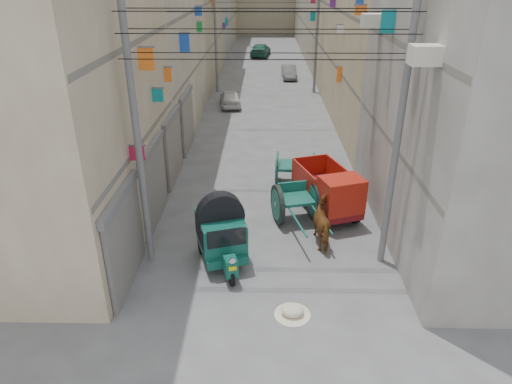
{
  "coord_description": "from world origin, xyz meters",
  "views": [
    {
      "loc": [
        -0.07,
        -5.97,
        8.15
      ],
      "look_at": [
        -0.31,
        6.5,
        2.1
      ],
      "focal_mm": 32.0,
      "sensor_mm": 36.0,
      "label": 1
    }
  ],
  "objects_px": {
    "auto_rickshaw": "(221,232)",
    "distant_car_grey": "(289,72)",
    "tonga_cart": "(296,202)",
    "mini_truck": "(331,195)",
    "distant_car_white": "(230,98)",
    "distant_car_green": "(260,50)",
    "second_cart": "(295,167)",
    "feed_sack": "(293,310)",
    "horse": "(326,223)"
  },
  "relations": [
    {
      "from": "auto_rickshaw",
      "to": "distant_car_grey",
      "type": "bearing_deg",
      "value": 65.68
    },
    {
      "from": "mini_truck",
      "to": "distant_car_white",
      "type": "xyz_separation_m",
      "value": [
        -4.72,
        15.14,
        -0.33
      ]
    },
    {
      "from": "tonga_cart",
      "to": "distant_car_grey",
      "type": "relative_size",
      "value": 1.05
    },
    {
      "from": "auto_rickshaw",
      "to": "distant_car_grey",
      "type": "relative_size",
      "value": 0.81
    },
    {
      "from": "distant_car_white",
      "to": "mini_truck",
      "type": "bearing_deg",
      "value": 99.68
    },
    {
      "from": "distant_car_white",
      "to": "distant_car_green",
      "type": "relative_size",
      "value": 0.72
    },
    {
      "from": "mini_truck",
      "to": "distant_car_green",
      "type": "height_order",
      "value": "mini_truck"
    },
    {
      "from": "mini_truck",
      "to": "feed_sack",
      "type": "height_order",
      "value": "mini_truck"
    },
    {
      "from": "second_cart",
      "to": "mini_truck",
      "type": "bearing_deg",
      "value": -63.87
    },
    {
      "from": "auto_rickshaw",
      "to": "horse",
      "type": "distance_m",
      "value": 3.51
    },
    {
      "from": "mini_truck",
      "to": "auto_rickshaw",
      "type": "bearing_deg",
      "value": -160.37
    },
    {
      "from": "distant_car_grey",
      "to": "tonga_cart",
      "type": "bearing_deg",
      "value": -94.11
    },
    {
      "from": "second_cart",
      "to": "distant_car_grey",
      "type": "xyz_separation_m",
      "value": [
        0.72,
        21.19,
        -0.23
      ]
    },
    {
      "from": "auto_rickshaw",
      "to": "distant_car_grey",
      "type": "distance_m",
      "value": 27.14
    },
    {
      "from": "tonga_cart",
      "to": "feed_sack",
      "type": "distance_m",
      "value": 5.1
    },
    {
      "from": "distant_car_grey",
      "to": "distant_car_green",
      "type": "xyz_separation_m",
      "value": [
        -2.51,
        10.95,
        0.12
      ]
    },
    {
      "from": "auto_rickshaw",
      "to": "second_cart",
      "type": "relative_size",
      "value": 1.52
    },
    {
      "from": "distant_car_white",
      "to": "tonga_cart",
      "type": "bearing_deg",
      "value": 94.85
    },
    {
      "from": "auto_rickshaw",
      "to": "distant_car_grey",
      "type": "xyz_separation_m",
      "value": [
        3.31,
        26.94,
        -0.51
      ]
    },
    {
      "from": "distant_car_grey",
      "to": "distant_car_white",
      "type": "bearing_deg",
      "value": -118.09
    },
    {
      "from": "second_cart",
      "to": "distant_car_green",
      "type": "height_order",
      "value": "second_cart"
    },
    {
      "from": "auto_rickshaw",
      "to": "mini_truck",
      "type": "bearing_deg",
      "value": 21.18
    },
    {
      "from": "auto_rickshaw",
      "to": "second_cart",
      "type": "height_order",
      "value": "auto_rickshaw"
    },
    {
      "from": "mini_truck",
      "to": "distant_car_white",
      "type": "height_order",
      "value": "mini_truck"
    },
    {
      "from": "tonga_cart",
      "to": "second_cart",
      "type": "bearing_deg",
      "value": 73.37
    },
    {
      "from": "distant_car_grey",
      "to": "distant_car_green",
      "type": "relative_size",
      "value": 0.72
    },
    {
      "from": "tonga_cart",
      "to": "distant_car_green",
      "type": "bearing_deg",
      "value": 78.81
    },
    {
      "from": "auto_rickshaw",
      "to": "distant_car_green",
      "type": "bearing_deg",
      "value": 71.48
    },
    {
      "from": "feed_sack",
      "to": "distant_car_grey",
      "type": "distance_m",
      "value": 29.44
    },
    {
      "from": "auto_rickshaw",
      "to": "distant_car_white",
      "type": "bearing_deg",
      "value": 75.87
    },
    {
      "from": "feed_sack",
      "to": "distant_car_green",
      "type": "relative_size",
      "value": 0.13
    },
    {
      "from": "second_cart",
      "to": "horse",
      "type": "distance_m",
      "value": 4.7
    },
    {
      "from": "auto_rickshaw",
      "to": "distant_car_green",
      "type": "height_order",
      "value": "auto_rickshaw"
    },
    {
      "from": "mini_truck",
      "to": "feed_sack",
      "type": "relative_size",
      "value": 5.89
    },
    {
      "from": "feed_sack",
      "to": "mini_truck",
      "type": "bearing_deg",
      "value": 73.09
    },
    {
      "from": "distant_car_white",
      "to": "second_cart",
      "type": "bearing_deg",
      "value": 98.58
    },
    {
      "from": "distant_car_grey",
      "to": "distant_car_green",
      "type": "distance_m",
      "value": 11.23
    },
    {
      "from": "tonga_cart",
      "to": "feed_sack",
      "type": "relative_size",
      "value": 5.62
    },
    {
      "from": "auto_rickshaw",
      "to": "feed_sack",
      "type": "relative_size",
      "value": 4.33
    },
    {
      "from": "tonga_cart",
      "to": "second_cart",
      "type": "relative_size",
      "value": 1.98
    },
    {
      "from": "auto_rickshaw",
      "to": "mini_truck",
      "type": "distance_m",
      "value": 4.75
    },
    {
      "from": "feed_sack",
      "to": "distant_car_green",
      "type": "height_order",
      "value": "distant_car_green"
    },
    {
      "from": "second_cart",
      "to": "feed_sack",
      "type": "relative_size",
      "value": 2.84
    },
    {
      "from": "tonga_cart",
      "to": "mini_truck",
      "type": "bearing_deg",
      "value": 2.87
    },
    {
      "from": "feed_sack",
      "to": "distant_car_green",
      "type": "bearing_deg",
      "value": 91.79
    },
    {
      "from": "tonga_cart",
      "to": "mini_truck",
      "type": "height_order",
      "value": "mini_truck"
    },
    {
      "from": "second_cart",
      "to": "feed_sack",
      "type": "xyz_separation_m",
      "value": [
        -0.52,
        -8.22,
        -0.61
      ]
    },
    {
      "from": "second_cart",
      "to": "horse",
      "type": "relative_size",
      "value": 0.99
    },
    {
      "from": "distant_car_grey",
      "to": "feed_sack",
      "type": "bearing_deg",
      "value": -94.47
    },
    {
      "from": "auto_rickshaw",
      "to": "second_cart",
      "type": "bearing_deg",
      "value": 48.43
    }
  ]
}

